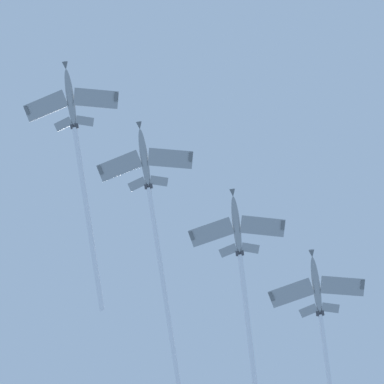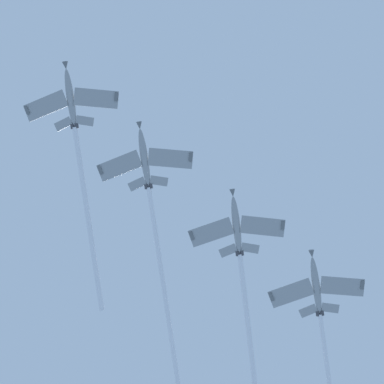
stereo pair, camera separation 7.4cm
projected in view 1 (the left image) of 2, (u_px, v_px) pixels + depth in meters
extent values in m
ellipsoid|color=gray|center=(70.00, 98.00, 130.90)|extent=(2.72, 11.76, 5.68)
cone|color=#595E60|center=(65.00, 66.00, 130.58)|extent=(1.38, 2.04, 1.70)
ellipsoid|color=black|center=(70.00, 88.00, 131.40)|extent=(1.28, 3.02, 1.87)
cube|color=gray|center=(96.00, 98.00, 130.51)|extent=(9.63, 6.23, 1.51)
cube|color=#595E60|center=(116.00, 97.00, 130.38)|extent=(1.23, 1.85, 0.77)
cube|color=gray|center=(46.00, 106.00, 131.18)|extent=(9.41, 4.71, 1.51)
cube|color=#595E60|center=(27.00, 110.00, 131.57)|extent=(0.95, 1.80, 0.77)
cube|color=gray|center=(85.00, 121.00, 131.00)|extent=(3.99, 3.03, 0.81)
cube|color=gray|center=(63.00, 124.00, 131.29)|extent=(3.89, 2.47, 0.81)
cube|color=#595E60|center=(75.00, 122.00, 132.53)|extent=(0.49, 3.26, 3.49)
cylinder|color=#38383D|center=(77.00, 126.00, 131.06)|extent=(0.91, 1.30, 1.11)
cylinder|color=#38383D|center=(72.00, 127.00, 131.11)|extent=(0.91, 1.30, 1.11)
cylinder|color=white|center=(89.00, 220.00, 132.03)|extent=(4.57, 36.04, 15.15)
ellipsoid|color=gray|center=(144.00, 158.00, 130.01)|extent=(2.68, 11.81, 5.49)
cone|color=#595E60|center=(139.00, 126.00, 129.57)|extent=(1.37, 2.02, 1.69)
ellipsoid|color=black|center=(143.00, 148.00, 130.47)|extent=(1.27, 3.02, 1.83)
cube|color=gray|center=(170.00, 158.00, 129.62)|extent=(9.63, 6.22, 1.45)
cube|color=#595E60|center=(191.00, 157.00, 129.49)|extent=(1.23, 1.86, 0.75)
cube|color=gray|center=(119.00, 166.00, 130.31)|extent=(9.42, 4.76, 1.45)
cube|color=#595E60|center=(100.00, 170.00, 130.71)|extent=(0.95, 1.81, 0.75)
cube|color=gray|center=(159.00, 181.00, 130.19)|extent=(4.00, 3.02, 0.78)
cube|color=gray|center=(137.00, 184.00, 130.49)|extent=(3.89, 2.49, 0.78)
cube|color=#595E60|center=(149.00, 181.00, 131.72)|extent=(0.48, 3.23, 3.47)
cylinder|color=#38383D|center=(151.00, 186.00, 130.26)|extent=(0.91, 1.29, 1.10)
cylinder|color=#38383D|center=(146.00, 187.00, 130.32)|extent=(0.91, 1.29, 1.10)
cylinder|color=white|center=(165.00, 293.00, 131.76)|extent=(4.82, 41.69, 16.47)
ellipsoid|color=gray|center=(236.00, 225.00, 130.48)|extent=(2.99, 11.83, 5.46)
cone|color=#595E60|center=(233.00, 193.00, 130.00)|extent=(1.42, 2.05, 1.68)
ellipsoid|color=black|center=(235.00, 215.00, 130.92)|extent=(1.34, 3.04, 1.82)
cube|color=gray|center=(263.00, 226.00, 130.15)|extent=(9.64, 6.42, 1.44)
cube|color=#595E60|center=(283.00, 225.00, 130.07)|extent=(1.27, 1.86, 0.74)
cube|color=gray|center=(211.00, 232.00, 130.72)|extent=(9.36, 4.54, 1.44)
cube|color=#595E60|center=(192.00, 236.00, 131.08)|extent=(0.91, 1.80, 0.74)
cube|color=gray|center=(250.00, 248.00, 130.71)|extent=(4.00, 3.09, 0.78)
cube|color=gray|center=(228.00, 251.00, 130.95)|extent=(3.87, 2.41, 0.78)
cube|color=#595E60|center=(239.00, 247.00, 132.21)|extent=(0.56, 3.22, 3.46)
cylinder|color=#38383D|center=(242.00, 253.00, 130.76)|extent=(0.94, 1.30, 1.10)
cylinder|color=#38383D|center=(238.00, 253.00, 130.81)|extent=(0.94, 1.30, 1.10)
cylinder|color=white|center=(251.00, 347.00, 132.18)|extent=(5.49, 37.08, 14.70)
ellipsoid|color=gray|center=(316.00, 286.00, 131.44)|extent=(2.66, 11.81, 5.49)
cone|color=#595E60|center=(312.00, 254.00, 131.00)|extent=(1.37, 2.02, 1.69)
ellipsoid|color=black|center=(314.00, 275.00, 131.90)|extent=(1.26, 3.02, 1.83)
cube|color=gray|center=(343.00, 286.00, 131.04)|extent=(9.63, 6.21, 1.45)
cube|color=#595E60|center=(363.00, 285.00, 130.91)|extent=(1.23, 1.86, 0.75)
cube|color=gray|center=(291.00, 293.00, 131.74)|extent=(9.42, 4.77, 1.45)
cube|color=#595E60|center=(272.00, 297.00, 132.14)|extent=(0.96, 1.81, 0.75)
cube|color=gray|center=(331.00, 308.00, 131.62)|extent=(3.99, 3.02, 0.78)
cube|color=gray|center=(308.00, 311.00, 131.91)|extent=(3.90, 2.49, 0.78)
cube|color=#595E60|center=(318.00, 307.00, 133.15)|extent=(0.47, 3.23, 3.47)
cylinder|color=#38383D|center=(322.00, 313.00, 131.69)|extent=(0.91, 1.29, 1.10)
cylinder|color=#38383D|center=(318.00, 313.00, 131.75)|extent=(0.91, 1.29, 1.10)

